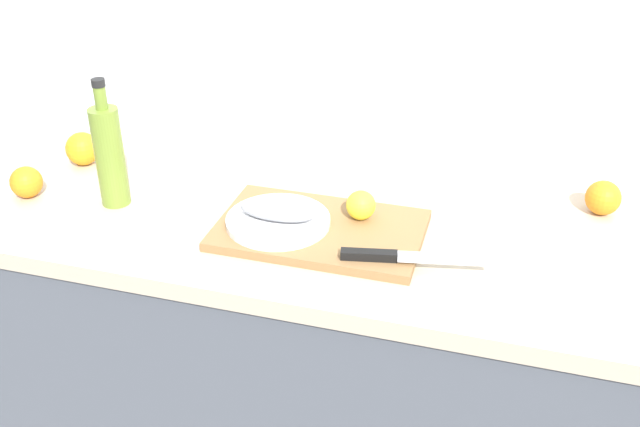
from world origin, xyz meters
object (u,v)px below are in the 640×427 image
(chef_knife, at_px, (396,256))
(fish_fillet, at_px, (278,210))
(cutting_board, at_px, (320,230))
(lemon_0, at_px, (361,205))
(white_plate, at_px, (278,221))
(orange_0, at_px, (603,198))
(olive_oil_bottle, at_px, (109,154))

(chef_knife, bearing_deg, fish_fillet, 154.60)
(cutting_board, distance_m, lemon_0, 0.10)
(white_plate, distance_m, chef_knife, 0.27)
(cutting_board, distance_m, orange_0, 0.63)
(fish_fillet, xyz_separation_m, chef_knife, (0.27, -0.07, -0.02))
(fish_fillet, height_order, olive_oil_bottle, olive_oil_bottle)
(olive_oil_bottle, xyz_separation_m, orange_0, (1.05, 0.25, -0.08))
(olive_oil_bottle, relative_size, orange_0, 3.82)
(cutting_board, height_order, orange_0, orange_0)
(white_plate, relative_size, orange_0, 2.86)
(lemon_0, relative_size, orange_0, 0.82)
(orange_0, bearing_deg, fish_fillet, -157.21)
(fish_fillet, xyz_separation_m, lemon_0, (0.16, 0.07, -0.00))
(chef_knife, distance_m, lemon_0, 0.18)
(cutting_board, relative_size, olive_oil_bottle, 1.47)
(white_plate, bearing_deg, olive_oil_bottle, 176.97)
(cutting_board, bearing_deg, orange_0, 24.45)
(white_plate, distance_m, olive_oil_bottle, 0.41)
(lemon_0, bearing_deg, white_plate, -155.71)
(olive_oil_bottle, bearing_deg, orange_0, 13.63)
(cutting_board, distance_m, white_plate, 0.09)
(orange_0, bearing_deg, lemon_0, -157.70)
(fish_fillet, bearing_deg, olive_oil_bottle, 176.97)
(fish_fillet, distance_m, orange_0, 0.71)
(white_plate, xyz_separation_m, chef_knife, (0.27, -0.07, 0.00))
(orange_0, bearing_deg, cutting_board, -155.55)
(chef_knife, distance_m, orange_0, 0.52)
(fish_fillet, relative_size, olive_oil_bottle, 0.56)
(fish_fillet, bearing_deg, lemon_0, 24.29)
(lemon_0, bearing_deg, olive_oil_bottle, -174.71)
(chef_knife, bearing_deg, cutting_board, 143.62)
(fish_fillet, relative_size, chef_knife, 0.57)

